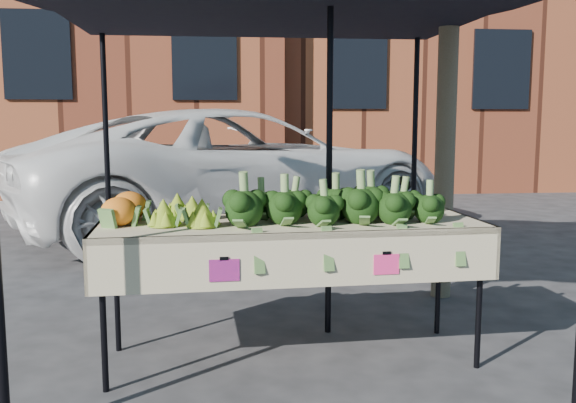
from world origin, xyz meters
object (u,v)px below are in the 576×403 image
object	(u,v)px
vehicle	(235,7)
table	(291,291)
street_tree	(450,10)
canopy	(279,143)

from	to	relation	value
vehicle	table	bearing A→B (deg)	158.07
table	street_tree	xyz separation A→B (m)	(1.47, 1.31, 1.98)
table	canopy	world-z (taller)	canopy
vehicle	canopy	bearing A→B (deg)	158.04
street_tree	vehicle	bearing A→B (deg)	116.07
table	vehicle	xyz separation A→B (m)	(-0.22, 4.75, 2.57)
vehicle	street_tree	distance (m)	3.88
table	vehicle	distance (m)	5.41
street_tree	canopy	bearing A→B (deg)	-153.61
table	vehicle	size ratio (longest dim) A/B	0.40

